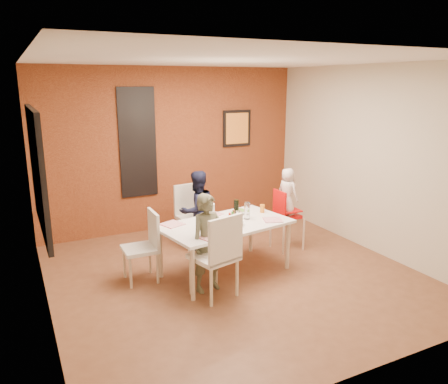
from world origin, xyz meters
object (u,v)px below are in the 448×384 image
child_near (208,243)px  paper_towel_roll (209,215)px  high_chair (285,214)px  wine_bottle (236,209)px  chair_near (219,252)px  dining_table (225,227)px  child_far (197,211)px  toddler (287,192)px  chair_far (191,212)px  chair_left (146,242)px

child_near → paper_towel_roll: child_near is taller
high_chair → wine_bottle: bearing=105.7°
high_chair → child_near: size_ratio=0.76×
chair_near → high_chair: (1.55, 0.95, -0.02)m
dining_table → paper_towel_roll: 0.33m
child_far → toddler: size_ratio=1.72×
chair_near → high_chair: chair_near is taller
dining_table → chair_far: 1.19m
child_near → chair_far: bearing=66.1°
high_chair → child_far: child_far is taller
high_chair → paper_towel_roll: size_ratio=3.03×
high_chair → paper_towel_roll: paper_towel_roll is taller
high_chair → paper_towel_roll: bearing=106.8°
high_chair → toddler: bearing=-90.3°
chair_left → wine_bottle: (1.20, -0.16, 0.32)m
chair_far → dining_table: bearing=-95.6°
paper_towel_roll → high_chair: bearing=16.4°
chair_far → child_near: bearing=-110.4°
dining_table → chair_far: (-0.01, 1.19, -0.11)m
dining_table → toddler: bearing=17.0°
chair_near → toddler: toddler is taller
child_far → toddler: 1.36m
wine_bottle → child_far: bearing=103.9°
child_near → toddler: (1.60, 0.71, 0.29)m
wine_bottle → chair_near: bearing=-130.5°
chair_far → paper_towel_roll: (-0.25, -1.24, 0.32)m
child_far → high_chair: bearing=142.1°
chair_left → paper_towel_roll: bearing=68.0°
chair_far → paper_towel_roll: 1.30m
paper_towel_roll → toddler: bearing=16.2°
high_chair → wine_bottle: wine_bottle is taller
dining_table → chair_near: (-0.38, -0.59, -0.06)m
chair_left → toddler: (2.18, 0.10, 0.39)m
child_far → paper_towel_roll: (-0.25, -1.00, 0.24)m
wine_bottle → child_near: bearing=-144.2°
dining_table → wine_bottle: 0.30m
chair_left → wine_bottle: wine_bottle is taller
toddler → wine_bottle: 1.02m
high_chair → child_near: child_near is taller
chair_left → child_far: 1.20m
toddler → paper_towel_roll: bearing=90.4°
high_chair → chair_left: bearing=93.2°
child_near → paper_towel_roll: bearing=52.9°
wine_bottle → paper_towel_roll: size_ratio=0.86×
chair_left → child_far: bearing=125.9°
chair_far → high_chair: chair_far is taller
dining_table → chair_near: size_ratio=1.76×
chair_left → toddler: toddler is taller
dining_table → chair_left: bearing=165.2°
chair_left → chair_near: bearing=36.6°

